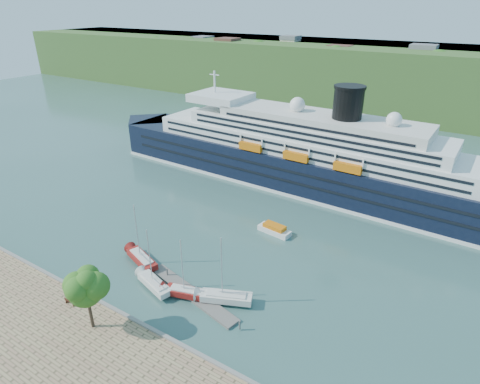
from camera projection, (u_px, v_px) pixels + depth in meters
The scene contains 12 objects.
ground at pixel (127, 320), 55.26m from camera, with size 400.00×400.00×0.00m, color #2D514A.
far_hillside at pixel (393, 78), 160.83m from camera, with size 400.00×50.00×24.00m, color #395A24.
quay_coping at pixel (125, 315), 54.61m from camera, with size 220.00×0.50×0.30m, color slate.
cruise_ship at pixel (296, 134), 91.96m from camera, with size 109.02×15.87×24.48m, color black, non-canonical shape.
park_bench at pixel (71, 301), 56.56m from camera, with size 1.74×0.71×1.12m, color #492414, non-canonical shape.
promenade_tree at pixel (87, 297), 50.74m from camera, with size 6.00×6.00×9.93m, color #265817, non-canonical shape.
floating_pontoon at pixel (192, 294), 60.01m from camera, with size 18.29×2.24×0.41m, color slate, non-canonical shape.
sailboat_white_near at pixel (152, 263), 59.08m from camera, with size 7.65×2.12×9.88m, color silver, non-canonical shape.
sailboat_red at pixel (186, 271), 57.43m from camera, with size 7.40×2.05×9.55m, color maroon, non-canonical shape.
sailboat_white_far at pixel (226, 273), 56.15m from camera, with size 8.24×2.29×10.64m, color silver, non-canonical shape.
tender_launch at pixel (274, 229), 75.71m from camera, with size 6.49×2.22×1.79m, color orange, non-canonical shape.
sailboat_extra at pixel (139, 238), 64.75m from camera, with size 8.10×2.25×10.46m, color maroon, non-canonical shape.
Camera 1 is at (35.70, -27.44, 39.80)m, focal length 30.00 mm.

